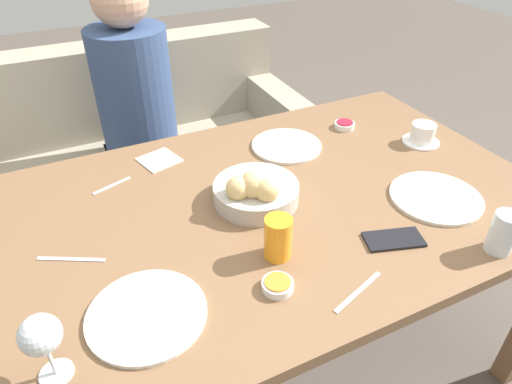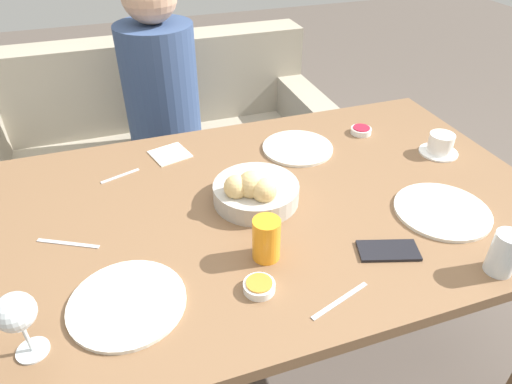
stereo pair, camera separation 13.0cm
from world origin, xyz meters
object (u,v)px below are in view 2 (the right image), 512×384
(wine_glass, at_px, (16,314))
(spoon_coffee, at_px, (120,176))
(seated_person, at_px, (166,127))
(plate_far_center, at_px, (298,148))
(couch, at_px, (160,154))
(cell_phone, at_px, (388,251))
(jam_bowl_honey, at_px, (259,286))
(napkin, at_px, (170,154))
(bread_basket, at_px, (255,191))
(juice_glass, at_px, (266,239))
(water_tumbler, at_px, (504,253))
(plate_near_right, at_px, (442,211))
(plate_near_left, at_px, (127,303))
(jam_bowl_berry, at_px, (361,130))
(coffee_cup, at_px, (440,145))
(knife_silver, at_px, (340,301))
(fork_silver, at_px, (68,244))

(wine_glass, xyz_separation_m, spoon_coffee, (0.22, 0.59, -0.11))
(seated_person, height_order, plate_far_center, seated_person)
(couch, height_order, cell_phone, couch)
(seated_person, relative_size, jam_bowl_honey, 16.85)
(napkin, bearing_deg, bread_basket, -62.33)
(juice_glass, distance_m, spoon_coffee, 0.58)
(plate_far_center, xyz_separation_m, wine_glass, (-0.81, -0.57, 0.11))
(juice_glass, height_order, wine_glass, wine_glass)
(water_tumbler, bearing_deg, plate_near_right, 85.18)
(seated_person, distance_m, plate_near_left, 1.29)
(spoon_coffee, bearing_deg, jam_bowl_berry, 0.50)
(seated_person, bearing_deg, jam_bowl_berry, -49.10)
(bread_basket, height_order, jam_bowl_berry, bread_basket)
(wine_glass, distance_m, coffee_cup, 1.31)
(plate_near_right, bearing_deg, seated_person, 116.48)
(jam_bowl_honey, bearing_deg, jam_bowl_berry, 44.75)
(napkin, bearing_deg, juice_glass, -76.32)
(napkin, bearing_deg, seated_person, 83.81)
(jam_bowl_berry, relative_size, spoon_coffee, 0.60)
(couch, relative_size, knife_silver, 10.26)
(coffee_cup, bearing_deg, bread_basket, -174.47)
(plate_far_center, xyz_separation_m, spoon_coffee, (-0.59, 0.02, -0.00))
(seated_person, relative_size, cell_phone, 7.49)
(water_tumbler, relative_size, wine_glass, 0.71)
(water_tumbler, relative_size, coffee_cup, 0.87)
(plate_far_center, distance_m, knife_silver, 0.67)
(jam_bowl_honey, bearing_deg, couch, 91.83)
(water_tumbler, bearing_deg, couch, 110.94)
(couch, distance_m, cell_phone, 1.56)
(plate_near_left, relative_size, coffee_cup, 2.04)
(seated_person, height_order, plate_near_left, seated_person)
(couch, height_order, knife_silver, couch)
(seated_person, xyz_separation_m, jam_bowl_honey, (0.02, -1.30, 0.23))
(juice_glass, distance_m, napkin, 0.58)
(plate_near_right, height_order, napkin, plate_near_right)
(plate_near_left, bearing_deg, plate_far_center, 39.10)
(couch, distance_m, seated_person, 0.28)
(seated_person, relative_size, spoon_coffee, 10.11)
(plate_near_right, bearing_deg, napkin, 139.86)
(couch, bearing_deg, bread_basket, -82.80)
(wine_glass, xyz_separation_m, jam_bowl_honey, (0.48, 0.01, -0.10))
(juice_glass, height_order, jam_bowl_honey, juice_glass)
(spoon_coffee, bearing_deg, coffee_cup, -11.06)
(fork_silver, relative_size, cell_phone, 0.93)
(seated_person, bearing_deg, plate_near_right, -63.52)
(water_tumbler, distance_m, spoon_coffee, 1.08)
(plate_near_left, xyz_separation_m, jam_bowl_honey, (0.29, -0.05, 0.01))
(spoon_coffee, relative_size, napkin, 0.86)
(plate_near_left, bearing_deg, fork_silver, 116.07)
(plate_near_right, height_order, jam_bowl_berry, jam_bowl_berry)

